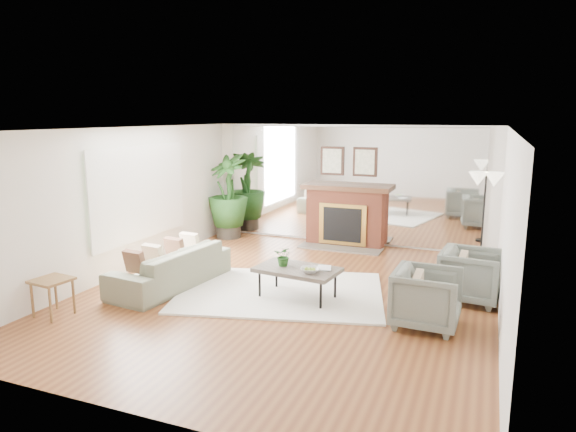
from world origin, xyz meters
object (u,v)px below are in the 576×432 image
at_px(coffee_table, 297,270).
at_px(armchair_front, 427,298).
at_px(fireplace, 345,214).
at_px(armchair_back, 471,276).
at_px(potted_ficus, 228,194).
at_px(floor_lamp, 485,187).
at_px(sofa, 171,267).
at_px(side_table, 52,285).

bearing_deg(coffee_table, armchair_front, -9.55).
xyz_separation_m(fireplace, armchair_back, (2.60, -2.52, -0.27)).
xyz_separation_m(coffee_table, armchair_back, (2.39, 0.87, -0.05)).
height_order(fireplace, armchair_back, fireplace).
relative_size(coffee_table, potted_ficus, 0.69).
bearing_deg(fireplace, floor_lamp, -21.20).
bearing_deg(floor_lamp, fireplace, 158.80).
height_order(coffee_table, potted_ficus, potted_ficus).
xyz_separation_m(sofa, potted_ficus, (-0.73, 3.31, 0.68)).
bearing_deg(sofa, armchair_front, 94.63).
distance_m(fireplace, potted_ficus, 2.64).
xyz_separation_m(fireplace, potted_ficus, (-2.60, -0.28, 0.33)).
xyz_separation_m(fireplace, floor_lamp, (2.70, -1.05, 0.84)).
distance_m(coffee_table, potted_ficus, 4.22).
bearing_deg(side_table, coffee_table, 32.60).
distance_m(side_table, floor_lamp, 6.87).
bearing_deg(floor_lamp, potted_ficus, 171.81).
distance_m(armchair_back, floor_lamp, 1.85).
bearing_deg(potted_ficus, sofa, -77.47).
bearing_deg(floor_lamp, sofa, -150.88).
distance_m(coffee_table, side_table, 3.40).
distance_m(armchair_front, potted_ficus, 5.86).
relative_size(armchair_back, floor_lamp, 0.48).
xyz_separation_m(fireplace, armchair_front, (2.12, -3.71, -0.28)).
relative_size(armchair_back, potted_ficus, 0.46).
distance_m(side_table, potted_ficus, 4.97).
bearing_deg(coffee_table, side_table, -147.40).
bearing_deg(side_table, armchair_back, 27.22).
relative_size(coffee_table, armchair_back, 1.51).
height_order(armchair_front, floor_lamp, floor_lamp).
distance_m(armchair_back, armchair_front, 1.29).
bearing_deg(armchair_front, armchair_back, -20.19).
distance_m(coffee_table, armchair_back, 2.54).
height_order(side_table, floor_lamp, floor_lamp).
bearing_deg(armchair_front, sofa, 90.26).
xyz_separation_m(fireplace, coffee_table, (0.21, -3.39, -0.22)).
distance_m(fireplace, armchair_back, 3.63).
bearing_deg(side_table, fireplace, 63.08).
relative_size(coffee_table, sofa, 0.60).
bearing_deg(fireplace, side_table, -116.92).
relative_size(fireplace, armchair_front, 2.44).
height_order(fireplace, coffee_table, fireplace).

